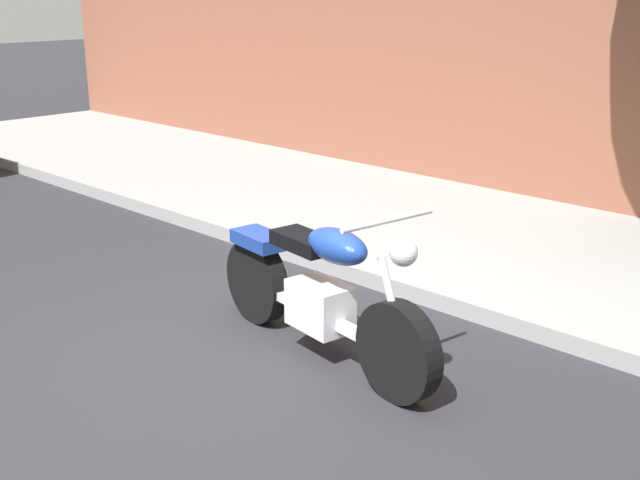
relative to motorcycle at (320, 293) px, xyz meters
The scene contains 3 objects.
ground_plane 0.71m from the motorcycle, 127.51° to the right, with size 60.00×60.00×0.00m, color #28282D.
sidewalk 2.85m from the motorcycle, 96.74° to the left, with size 19.85×3.19×0.14m, color gray.
motorcycle is the anchor object (origin of this frame).
Camera 1 is at (3.86, -3.24, 2.45)m, focal length 45.71 mm.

